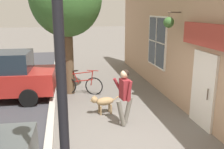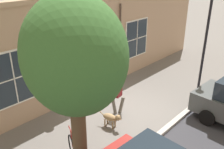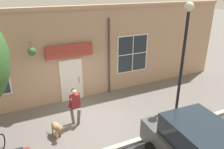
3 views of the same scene
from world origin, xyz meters
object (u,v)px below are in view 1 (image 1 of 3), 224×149
pedestrian_walking (125,93)px  street_lamp (58,13)px  dog_on_leash (103,101)px  leaning_bicycle (81,85)px

pedestrian_walking → street_lamp: 4.67m
dog_on_leash → leaning_bicycle: 2.13m
dog_on_leash → street_lamp: street_lamp is taller
dog_on_leash → street_lamp: size_ratio=0.20×
leaning_bicycle → street_lamp: size_ratio=0.34×
leaning_bicycle → street_lamp: 7.30m
dog_on_leash → street_lamp: (1.18, 4.66, 2.74)m
pedestrian_walking → leaning_bicycle: 3.16m
pedestrian_walking → leaning_bicycle: (1.01, -2.94, -0.58)m
pedestrian_walking → leaning_bicycle: bearing=-71.0°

